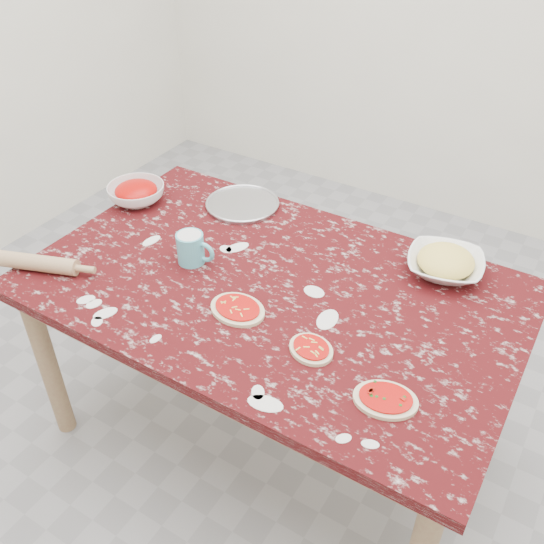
{
  "coord_description": "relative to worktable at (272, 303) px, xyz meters",
  "views": [
    {
      "loc": [
        0.81,
        -1.31,
        1.97
      ],
      "look_at": [
        0.0,
        0.0,
        0.8
      ],
      "focal_mm": 39.39,
      "sensor_mm": 36.0,
      "label": 1
    }
  ],
  "objects": [
    {
      "name": "ground",
      "position": [
        0.0,
        0.0,
        -0.67
      ],
      "size": [
        4.0,
        4.0,
        0.0
      ],
      "primitive_type": "plane",
      "color": "gray"
    },
    {
      "name": "worktable",
      "position": [
        0.0,
        0.0,
        0.0
      ],
      "size": [
        1.6,
        1.0,
        0.75
      ],
      "color": "#39090B",
      "rests_on": "ground"
    },
    {
      "name": "pizza_tray",
      "position": [
        -0.36,
        0.37,
        0.09
      ],
      "size": [
        0.38,
        0.38,
        0.01
      ],
      "primitive_type": "cylinder",
      "rotation": [
        0.0,
        0.0,
        0.43
      ],
      "color": "#B2B2B7",
      "rests_on": "worktable"
    },
    {
      "name": "sauce_bowl",
      "position": [
        -0.74,
        0.18,
        0.12
      ],
      "size": [
        0.27,
        0.27,
        0.07
      ],
      "primitive_type": "imported",
      "rotation": [
        0.0,
        0.0,
        0.24
      ],
      "color": "white",
      "rests_on": "worktable"
    },
    {
      "name": "cheese_bowl",
      "position": [
        0.46,
        0.36,
        0.11
      ],
      "size": [
        0.3,
        0.3,
        0.06
      ],
      "primitive_type": "imported",
      "rotation": [
        0.0,
        0.0,
        0.23
      ],
      "color": "white",
      "rests_on": "worktable"
    },
    {
      "name": "flour_mug",
      "position": [
        -0.3,
        -0.04,
        0.14
      ],
      "size": [
        0.14,
        0.09,
        0.11
      ],
      "color": "#51B0C0",
      "rests_on": "worktable"
    },
    {
      "name": "pizza_left",
      "position": [
        -0.02,
        -0.17,
        0.09
      ],
      "size": [
        0.19,
        0.16,
        0.02
      ],
      "color": "beige",
      "rests_on": "worktable"
    },
    {
      "name": "pizza_mid",
      "position": [
        0.26,
        -0.21,
        0.09
      ],
      "size": [
        0.17,
        0.15,
        0.02
      ],
      "color": "beige",
      "rests_on": "worktable"
    },
    {
      "name": "pizza_right",
      "position": [
        0.51,
        -0.27,
        0.09
      ],
      "size": [
        0.2,
        0.17,
        0.02
      ],
      "color": "beige",
      "rests_on": "worktable"
    },
    {
      "name": "rolling_pin",
      "position": [
        -0.72,
        -0.35,
        0.11
      ],
      "size": [
        0.29,
        0.15,
        0.06
      ],
      "primitive_type": "cylinder",
      "rotation": [
        0.0,
        1.57,
        0.35
      ],
      "color": "tan",
      "rests_on": "worktable"
    }
  ]
}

